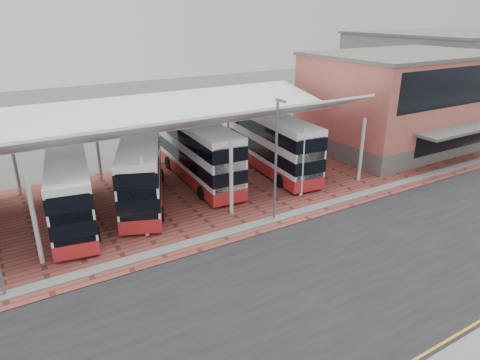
{
  "coord_description": "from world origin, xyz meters",
  "views": [
    {
      "loc": [
        -13.09,
        -14.4,
        12.93
      ],
      "look_at": [
        0.62,
        8.4,
        2.4
      ],
      "focal_mm": 32.0,
      "sensor_mm": 36.0,
      "label": 1
    }
  ],
  "objects_px": {
    "terminal": "(402,100)",
    "bus_5": "(272,143)",
    "bus_4": "(198,152)",
    "bus_2": "(70,190)",
    "bus_3": "(142,171)"
  },
  "relations": [
    {
      "from": "terminal",
      "to": "bus_4",
      "type": "height_order",
      "value": "terminal"
    },
    {
      "from": "terminal",
      "to": "bus_3",
      "type": "relative_size",
      "value": 1.61
    },
    {
      "from": "terminal",
      "to": "bus_3",
      "type": "distance_m",
      "value": 27.48
    },
    {
      "from": "bus_2",
      "to": "bus_4",
      "type": "relative_size",
      "value": 0.91
    },
    {
      "from": "bus_2",
      "to": "bus_3",
      "type": "distance_m",
      "value": 5.11
    },
    {
      "from": "terminal",
      "to": "bus_4",
      "type": "bearing_deg",
      "value": 176.62
    },
    {
      "from": "bus_4",
      "to": "bus_5",
      "type": "bearing_deg",
      "value": -6.31
    },
    {
      "from": "bus_3",
      "to": "bus_2",
      "type": "bearing_deg",
      "value": -149.25
    },
    {
      "from": "bus_5",
      "to": "terminal",
      "type": "bearing_deg",
      "value": 5.16
    },
    {
      "from": "bus_2",
      "to": "bus_3",
      "type": "bearing_deg",
      "value": 18.82
    },
    {
      "from": "terminal",
      "to": "bus_4",
      "type": "xyz_separation_m",
      "value": [
        -22.18,
        1.31,
        -2.18
      ]
    },
    {
      "from": "bus_4",
      "to": "bus_2",
      "type": "bearing_deg",
      "value": -163.34
    },
    {
      "from": "terminal",
      "to": "bus_5",
      "type": "relative_size",
      "value": 1.54
    },
    {
      "from": "bus_4",
      "to": "bus_5",
      "type": "distance_m",
      "value": 6.55
    },
    {
      "from": "terminal",
      "to": "bus_2",
      "type": "bearing_deg",
      "value": -178.05
    }
  ]
}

